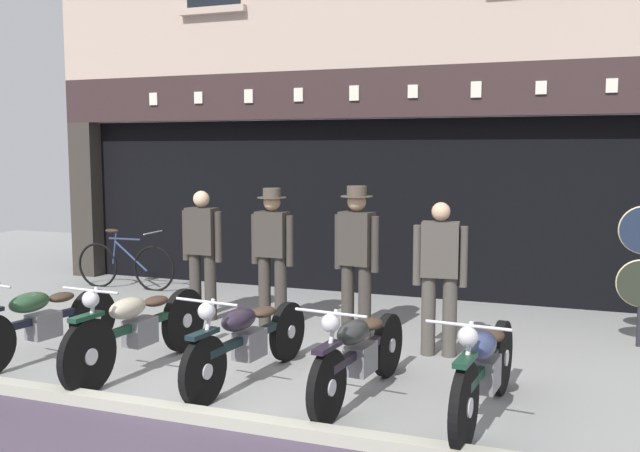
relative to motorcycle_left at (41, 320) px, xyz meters
The scene contains 12 objects.
shop_facade 6.52m from the motorcycle_left, 70.90° to the left, with size 10.43×4.42×6.76m.
motorcycle_left is the anchor object (origin of this frame).
motorcycle_center_left 1.14m from the motorcycle_left, ahead, with size 0.62×2.11×0.94m.
motorcycle_center 2.28m from the motorcycle_left, ahead, with size 0.62×2.04×0.89m.
motorcycle_center_right 3.38m from the motorcycle_left, ahead, with size 0.62×1.92×0.89m.
motorcycle_right 4.46m from the motorcycle_left, ahead, with size 0.62×1.97×0.92m.
salesman_left 2.27m from the motorcycle_left, 72.37° to the left, with size 0.56×0.25×1.64m.
shopkeeper_center 2.70m from the motorcycle_left, 50.79° to the left, with size 0.56×0.35×1.69m.
salesman_right 3.44m from the motorcycle_left, 35.89° to the left, with size 0.55×0.37×1.74m.
assistant_far_right 4.13m from the motorcycle_left, 22.48° to the left, with size 0.56×0.27×1.62m.
advert_board_near 4.65m from the motorcycle_left, 85.72° to the left, with size 0.73×0.03×1.09m.
leaning_bicycle 3.71m from the motorcycle_left, 113.06° to the left, with size 1.73×0.50×0.95m.
Camera 1 is at (3.01, -4.60, 2.15)m, focal length 39.14 mm.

